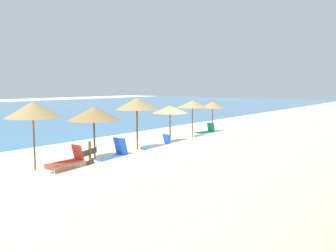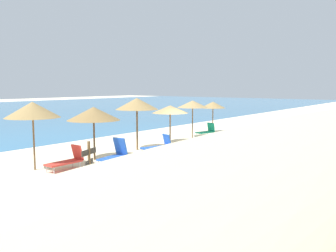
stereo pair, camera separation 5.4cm
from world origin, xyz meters
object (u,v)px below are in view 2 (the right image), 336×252
(beach_umbrella_0, at_px, (33,110))
(lounge_chair_2, at_px, (207,131))
(beach_umbrella_3, at_px, (170,109))
(beach_umbrella_5, at_px, (213,105))
(lounge_chair_0, at_px, (159,146))
(lounge_chair_3, at_px, (67,160))
(beach_umbrella_1, at_px, (94,114))
(lounge_chair_1, at_px, (115,154))
(wooden_signpost, at_px, (89,165))
(beach_umbrella_2, at_px, (137,104))
(beach_umbrella_4, at_px, (193,104))
(beach_ball, at_px, (245,133))

(beach_umbrella_0, distance_m, lounge_chair_2, 13.37)
(beach_umbrella_3, distance_m, beach_umbrella_5, 5.99)
(beach_umbrella_5, height_order, lounge_chair_0, beach_umbrella_5)
(lounge_chair_2, xyz_separation_m, lounge_chair_3, (-12.30, -0.48, 0.01))
(beach_umbrella_1, relative_size, lounge_chair_1, 1.64)
(wooden_signpost, bearing_deg, beach_umbrella_3, 4.76)
(beach_umbrella_1, bearing_deg, lounge_chair_0, -23.03)
(wooden_signpost, bearing_deg, lounge_chair_0, 3.75)
(beach_umbrella_1, xyz_separation_m, wooden_signpost, (-4.25, -4.61, -1.15))
(beach_umbrella_1, xyz_separation_m, beach_umbrella_3, (6.36, 0.17, -0.13))
(beach_umbrella_2, relative_size, beach_umbrella_5, 1.23)
(beach_umbrella_0, xyz_separation_m, beach_umbrella_5, (15.32, 0.16, -0.45))
(beach_umbrella_0, xyz_separation_m, lounge_chair_3, (0.87, -1.09, -2.16))
(beach_umbrella_4, xyz_separation_m, lounge_chair_3, (-11.25, -1.00, -1.91))
(beach_umbrella_0, distance_m, beach_umbrella_1, 3.03)
(beach_umbrella_2, distance_m, lounge_chair_1, 4.35)
(wooden_signpost, bearing_deg, lounge_chair_1, 17.43)
(beach_umbrella_3, distance_m, lounge_chair_0, 3.87)
(beach_umbrella_2, distance_m, lounge_chair_0, 2.71)
(beach_umbrella_0, relative_size, lounge_chair_2, 1.98)
(beach_ball, bearing_deg, lounge_chair_3, 174.35)
(lounge_chair_3, bearing_deg, lounge_chair_0, -97.76)
(lounge_chair_2, bearing_deg, beach_umbrella_5, -57.49)
(beach_umbrella_4, height_order, lounge_chair_0, beach_umbrella_4)
(lounge_chair_1, distance_m, wooden_signpost, 5.25)
(beach_umbrella_2, xyz_separation_m, lounge_chair_0, (-0.06, -1.59, -2.19))
(lounge_chair_1, bearing_deg, beach_umbrella_4, -85.82)
(beach_umbrella_5, xyz_separation_m, lounge_chair_1, (-12.41, -2.06, -1.67))
(beach_umbrella_2, xyz_separation_m, beach_ball, (9.05, -2.31, -2.40))
(beach_umbrella_4, bearing_deg, beach_umbrella_2, -178.78)
(beach_umbrella_1, distance_m, lounge_chair_3, 2.88)
(beach_umbrella_5, relative_size, beach_ball, 6.39)
(lounge_chair_0, xyz_separation_m, beach_ball, (9.11, -0.72, -0.21))
(beach_umbrella_2, bearing_deg, lounge_chair_3, -170.87)
(beach_umbrella_4, relative_size, wooden_signpost, 1.38)
(beach_umbrella_2, xyz_separation_m, lounge_chair_3, (-5.44, -0.87, -2.17))
(beach_umbrella_4, distance_m, lounge_chair_0, 6.42)
(beach_umbrella_1, height_order, lounge_chair_2, beach_umbrella_1)
(beach_umbrella_3, height_order, beach_ball, beach_umbrella_3)
(lounge_chair_2, bearing_deg, beach_umbrella_2, 99.63)
(lounge_chair_1, distance_m, lounge_chair_2, 10.35)
(beach_umbrella_3, height_order, lounge_chair_1, beach_umbrella_3)
(beach_umbrella_1, bearing_deg, beach_umbrella_3, 1.49)
(beach_umbrella_5, bearing_deg, beach_ball, -89.04)
(beach_umbrella_2, height_order, wooden_signpost, beach_umbrella_2)
(lounge_chair_0, relative_size, lounge_chair_2, 1.18)
(beach_umbrella_2, relative_size, beach_umbrella_3, 1.23)
(beach_umbrella_1, distance_m, beach_umbrella_3, 6.36)
(lounge_chair_0, height_order, wooden_signpost, wooden_signpost)
(beach_umbrella_0, bearing_deg, beach_umbrella_1, -7.98)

